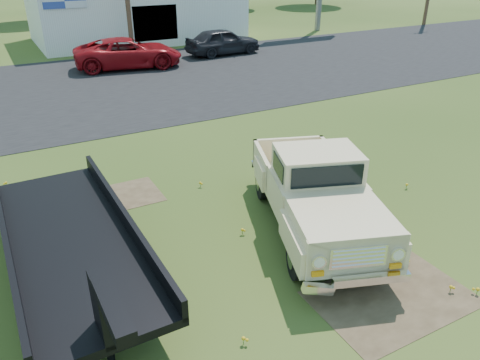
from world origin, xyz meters
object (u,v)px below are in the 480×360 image
(vintage_pickup_truck, at_px, (315,191))
(dark_sedan, at_px, (223,42))
(red_pickup, at_px, (128,53))
(flatbed_trailer, at_px, (70,235))

(vintage_pickup_truck, distance_m, dark_sedan, 20.55)
(vintage_pickup_truck, xyz_separation_m, red_pickup, (1.04, 18.47, -0.20))
(vintage_pickup_truck, xyz_separation_m, dark_sedan, (7.25, 19.23, -0.21))
(vintage_pickup_truck, distance_m, red_pickup, 18.50)
(vintage_pickup_truck, height_order, dark_sedan, vintage_pickup_truck)
(flatbed_trailer, bearing_deg, vintage_pickup_truck, -10.18)
(red_pickup, bearing_deg, dark_sedan, -73.27)
(red_pickup, distance_m, dark_sedan, 6.26)
(red_pickup, height_order, dark_sedan, red_pickup)
(flatbed_trailer, xyz_separation_m, red_pickup, (6.32, 17.58, -0.14))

